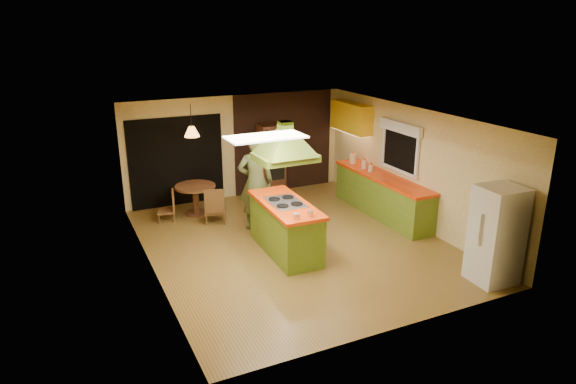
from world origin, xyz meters
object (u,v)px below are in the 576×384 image
kitchen_island (285,227)px  dining_table (196,194)px  wall_oven (271,160)px  canister_large (353,158)px  man (256,182)px  refrigerator (496,235)px

kitchen_island → dining_table: kitchen_island is taller
wall_oven → canister_large: 2.02m
man → canister_large: bearing=-151.2°
refrigerator → dining_table: 6.34m
refrigerator → canister_large: size_ratio=7.05×
kitchen_island → dining_table: bearing=112.1°
kitchen_island → refrigerator: bearing=-41.5°
man → dining_table: man is taller
kitchen_island → man: 1.43m
dining_table → refrigerator: bearing=-54.9°
dining_table → canister_large: size_ratio=3.83×
dining_table → wall_oven: bearing=14.2°
man → dining_table: (-0.93, 1.33, -0.53)m
kitchen_island → dining_table: 2.84m
man → canister_large: size_ratio=8.53×
refrigerator → wall_oven: bearing=108.4°
kitchen_island → wall_oven: 3.39m
dining_table → canister_large: 3.81m
wall_oven → canister_large: (1.64, -1.17, 0.14)m
man → refrigerator: size_ratio=1.21×
canister_large → dining_table: bearing=170.2°
kitchen_island → man: bearing=94.0°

